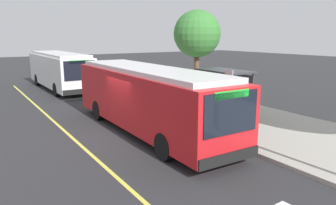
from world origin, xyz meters
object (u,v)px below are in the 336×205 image
object	(u,v)px
route_sign_post	(229,93)
transit_bus_second	(60,69)
transit_bus_main	(147,97)
waiting_bench	(221,108)

from	to	relation	value
route_sign_post	transit_bus_second	bearing A→B (deg)	-171.15
transit_bus_main	waiting_bench	size ratio (longest dim) A/B	6.81
waiting_bench	route_sign_post	world-z (taller)	route_sign_post
transit_bus_main	transit_bus_second	xyz separation A→B (m)	(-14.32, -0.18, -0.00)
transit_bus_main	route_sign_post	xyz separation A→B (m)	(2.62, 2.45, 0.34)
waiting_bench	transit_bus_second	bearing A→B (deg)	-163.19
transit_bus_second	waiting_bench	world-z (taller)	transit_bus_second
route_sign_post	waiting_bench	bearing A→B (deg)	143.47
waiting_bench	route_sign_post	size ratio (longest dim) A/B	0.57
transit_bus_main	transit_bus_second	bearing A→B (deg)	-179.26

